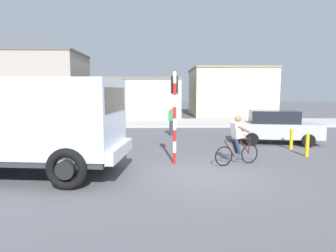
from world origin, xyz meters
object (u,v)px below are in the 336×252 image
at_px(truck_foreground, 32,120).
at_px(cyclist, 237,140).
at_px(car_red_near, 275,126).
at_px(bollard_near, 307,145).
at_px(bollard_far, 291,139).
at_px(pedestrian_near_kerb, 171,121).
at_px(traffic_light_pole, 175,105).

distance_m(truck_foreground, cyclist, 6.62).
height_order(cyclist, car_red_near, cyclist).
xyz_separation_m(cyclist, bollard_near, (3.06, 1.20, -0.41)).
relative_size(car_red_near, bollard_far, 4.71).
height_order(car_red_near, bollard_near, car_red_near).
bearing_deg(bollard_near, pedestrian_near_kerb, 132.50).
relative_size(truck_foreground, cyclist, 3.28).
bearing_deg(traffic_light_pole, car_red_near, 37.44).
bearing_deg(traffic_light_pole, pedestrian_near_kerb, 88.94).
bearing_deg(cyclist, pedestrian_near_kerb, 106.70).
relative_size(car_red_near, pedestrian_near_kerb, 2.61).
height_order(traffic_light_pole, bollard_far, traffic_light_pole).
distance_m(bollard_near, bollard_far, 1.40).
xyz_separation_m(truck_foreground, bollard_near, (9.55, 2.26, -1.22)).
bearing_deg(pedestrian_near_kerb, traffic_light_pole, -91.06).
height_order(car_red_near, bollard_far, car_red_near).
height_order(car_red_near, pedestrian_near_kerb, pedestrian_near_kerb).
xyz_separation_m(traffic_light_pole, bollard_near, (5.21, 0.95, -1.62)).
distance_m(cyclist, bollard_near, 3.32).
bearing_deg(bollard_far, cyclist, -139.72).
xyz_separation_m(pedestrian_near_kerb, bollard_far, (5.09, -4.15, -0.40)).
bearing_deg(bollard_near, cyclist, -158.66).
xyz_separation_m(truck_foreground, traffic_light_pole, (4.34, 1.30, 0.40)).
bearing_deg(pedestrian_near_kerb, cyclist, -73.30).
distance_m(truck_foreground, car_red_near, 10.82).
bearing_deg(bollard_far, traffic_light_pole, -155.71).
height_order(truck_foreground, bollard_near, truck_foreground).
bearing_deg(traffic_light_pole, truck_foreground, -163.26).
bearing_deg(cyclist, bollard_far, 40.28).
bearing_deg(traffic_light_pole, bollard_far, 24.29).
bearing_deg(cyclist, truck_foreground, -170.72).
relative_size(traffic_light_pole, pedestrian_near_kerb, 1.98).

